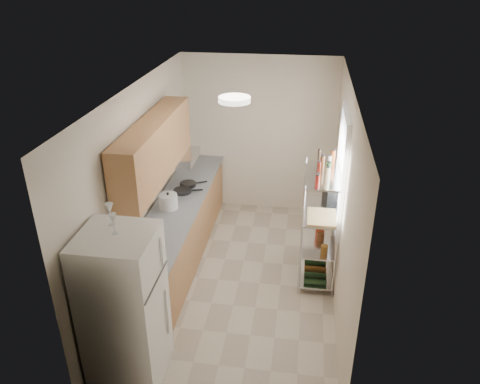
# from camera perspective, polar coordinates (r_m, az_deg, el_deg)

# --- Properties ---
(room) EXTENTS (2.52, 4.42, 2.62)m
(room) POSITION_cam_1_polar(r_m,az_deg,el_deg) (5.70, -0.14, -0.39)
(room) COLOR beige
(room) RESTS_ON ground
(counter_run) EXTENTS (0.63, 3.51, 0.90)m
(counter_run) POSITION_cam_1_polar(r_m,az_deg,el_deg) (6.67, -7.43, -4.69)
(counter_run) COLOR #B37B4C
(counter_run) RESTS_ON ground
(upper_cabinets) EXTENTS (0.33, 2.20, 0.72)m
(upper_cabinets) POSITION_cam_1_polar(r_m,az_deg,el_deg) (5.82, -10.36, 5.23)
(upper_cabinets) COLOR #B37B4C
(upper_cabinets) RESTS_ON room
(range_hood) EXTENTS (0.50, 0.60, 0.12)m
(range_hood) POSITION_cam_1_polar(r_m,az_deg,el_deg) (6.67, -7.54, 4.32)
(range_hood) COLOR #B7BABC
(range_hood) RESTS_ON room
(window) EXTENTS (0.06, 1.00, 1.46)m
(window) POSITION_cam_1_polar(r_m,az_deg,el_deg) (5.88, 12.27, 2.54)
(window) COLOR white
(window) RESTS_ON room
(bakers_rack) EXTENTS (0.45, 0.90, 1.73)m
(bakers_rack) POSITION_cam_1_polar(r_m,az_deg,el_deg) (6.01, 9.81, -1.38)
(bakers_rack) COLOR silver
(bakers_rack) RESTS_ON ground
(ceiling_dome) EXTENTS (0.34, 0.34, 0.05)m
(ceiling_dome) POSITION_cam_1_polar(r_m,az_deg,el_deg) (4.97, -0.67, 11.23)
(ceiling_dome) COLOR white
(ceiling_dome) RESTS_ON room
(refrigerator) EXTENTS (0.69, 0.69, 1.68)m
(refrigerator) POSITION_cam_1_polar(r_m,az_deg,el_deg) (4.80, -13.88, -13.68)
(refrigerator) COLOR white
(refrigerator) RESTS_ON ground
(wine_glass_a) EXTENTS (0.08, 0.08, 0.22)m
(wine_glass_a) POSITION_cam_1_polar(r_m,az_deg,el_deg) (4.44, -15.55, -2.62)
(wine_glass_a) COLOR silver
(wine_glass_a) RESTS_ON refrigerator
(wine_glass_b) EXTENTS (0.07, 0.07, 0.20)m
(wine_glass_b) POSITION_cam_1_polar(r_m,az_deg,el_deg) (4.30, -15.16, -3.76)
(wine_glass_b) COLOR silver
(wine_glass_b) RESTS_ON refrigerator
(rice_cooker) EXTENTS (0.25, 0.25, 0.20)m
(rice_cooker) POSITION_cam_1_polar(r_m,az_deg,el_deg) (6.28, -8.74, -1.14)
(rice_cooker) COLOR silver
(rice_cooker) RESTS_ON counter_run
(frying_pan_large) EXTENTS (0.31, 0.31, 0.04)m
(frying_pan_large) POSITION_cam_1_polar(r_m,az_deg,el_deg) (6.72, -7.02, 0.13)
(frying_pan_large) COLOR black
(frying_pan_large) RESTS_ON counter_run
(frying_pan_small) EXTENTS (0.32, 0.32, 0.05)m
(frying_pan_small) POSITION_cam_1_polar(r_m,az_deg,el_deg) (6.90, -6.35, 0.95)
(frying_pan_small) COLOR black
(frying_pan_small) RESTS_ON counter_run
(cutting_board) EXTENTS (0.35, 0.46, 0.03)m
(cutting_board) POSITION_cam_1_polar(r_m,az_deg,el_deg) (5.86, 9.94, -3.08)
(cutting_board) COLOR tan
(cutting_board) RESTS_ON bakers_rack
(espresso_machine) EXTENTS (0.22, 0.29, 0.30)m
(espresso_machine) POSITION_cam_1_polar(r_m,az_deg,el_deg) (6.22, 11.07, 0.03)
(espresso_machine) COLOR black
(espresso_machine) RESTS_ON bakers_rack
(storage_bag) EXTENTS (0.11, 0.16, 0.18)m
(storage_bag) POSITION_cam_1_polar(r_m,az_deg,el_deg) (6.39, 9.74, -4.32)
(storage_bag) COLOR #B63416
(storage_bag) RESTS_ON bakers_rack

